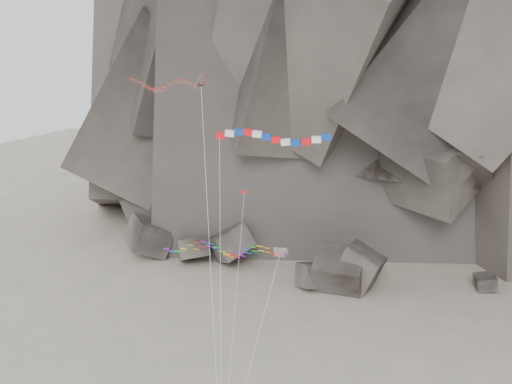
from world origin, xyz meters
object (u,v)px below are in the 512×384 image
at_px(delta_kite, 161,84).
at_px(pennant_kite, 238,261).
at_px(banner_kite, 272,139).
at_px(parafoil_kite, 217,249).

height_order(delta_kite, pennant_kite, delta_kite).
relative_size(delta_kite, banner_kite, 1.19).
bearing_deg(delta_kite, parafoil_kite, 3.41).
bearing_deg(delta_kite, banner_kite, 17.46).
xyz_separation_m(delta_kite, banner_kite, (10.54, 0.70, -4.32)).
height_order(parafoil_kite, pennant_kite, pennant_kite).
relative_size(delta_kite, parafoil_kite, 1.98).
bearing_deg(parafoil_kite, banner_kite, 24.88).
relative_size(parafoil_kite, pennant_kite, 0.80).
bearing_deg(parafoil_kite, delta_kite, 173.40).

